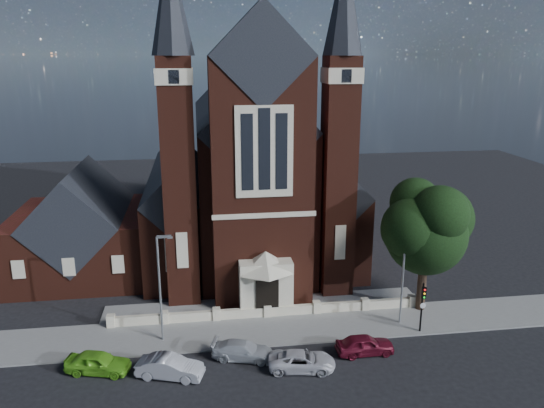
{
  "coord_description": "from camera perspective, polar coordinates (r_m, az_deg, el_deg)",
  "views": [
    {
      "loc": [
        -5.0,
        -31.17,
        20.08
      ],
      "look_at": [
        1.16,
        12.0,
        7.75
      ],
      "focal_mm": 35.0,
      "sensor_mm": 36.0,
      "label": 1
    }
  ],
  "objects": [
    {
      "name": "ground",
      "position": [
        50.59,
        -1.8,
        -7.6
      ],
      "size": [
        120.0,
        120.0,
        0.0
      ],
      "primitive_type": "plane",
      "color": "black",
      "rests_on": "ground"
    },
    {
      "name": "pavement_strip",
      "position": [
        41.24,
        -0.13,
        -13.35
      ],
      "size": [
        60.0,
        5.0,
        0.12
      ],
      "primitive_type": "cube",
      "color": "slate",
      "rests_on": "ground"
    },
    {
      "name": "forecourt_paving",
      "position": [
        44.74,
        -0.86,
        -10.88
      ],
      "size": [
        26.0,
        3.0,
        0.14
      ],
      "primitive_type": "cube",
      "color": "slate",
      "rests_on": "ground"
    },
    {
      "name": "forecourt_wall",
      "position": [
        42.98,
        -0.51,
        -12.06
      ],
      "size": [
        24.0,
        0.4,
        0.9
      ],
      "primitive_type": "cube",
      "color": "beige",
      "rests_on": "ground"
    },
    {
      "name": "church",
      "position": [
        55.63,
        -2.79,
        3.42
      ],
      "size": [
        20.01,
        34.9,
        29.2
      ],
      "color": "#4B1E14",
      "rests_on": "ground"
    },
    {
      "name": "parish_hall",
      "position": [
        52.88,
        -19.74,
        -2.86
      ],
      "size": [
        12.0,
        12.2,
        10.24
      ],
      "color": "#4B1E14",
      "rests_on": "ground"
    },
    {
      "name": "street_tree",
      "position": [
        42.92,
        16.55,
        -2.69
      ],
      "size": [
        6.4,
        6.6,
        10.7
      ],
      "color": "black",
      "rests_on": "ground"
    },
    {
      "name": "street_lamp_left",
      "position": [
        38.54,
        -11.88,
        -8.26
      ],
      "size": [
        1.16,
        0.22,
        8.09
      ],
      "color": "gray",
      "rests_on": "ground"
    },
    {
      "name": "street_lamp_right",
      "position": [
        41.28,
        14.07,
        -6.74
      ],
      "size": [
        1.16,
        0.22,
        8.09
      ],
      "color": "gray",
      "rests_on": "ground"
    },
    {
      "name": "traffic_signal",
      "position": [
        41.12,
        15.9,
        -10.04
      ],
      "size": [
        0.28,
        0.42,
        4.0
      ],
      "color": "black",
      "rests_on": "ground"
    },
    {
      "name": "car_lime_van",
      "position": [
        37.81,
        -18.21,
        -15.88
      ],
      "size": [
        4.51,
        2.67,
        1.44
      ],
      "primitive_type": "imported",
      "rotation": [
        0.0,
        0.0,
        1.33
      ],
      "color": "#6AC026",
      "rests_on": "ground"
    },
    {
      "name": "car_silver_a",
      "position": [
        36.22,
        -10.92,
        -16.86
      ],
      "size": [
        4.58,
        2.7,
        1.42
      ],
      "primitive_type": "imported",
      "rotation": [
        0.0,
        0.0,
        1.28
      ],
      "color": "#AAACB2",
      "rests_on": "ground"
    },
    {
      "name": "car_silver_b",
      "position": [
        37.54,
        -3.12,
        -15.46
      ],
      "size": [
        4.6,
        2.86,
        1.24
      ],
      "primitive_type": "imported",
      "rotation": [
        0.0,
        0.0,
        1.29
      ],
      "color": "silver",
      "rests_on": "ground"
    },
    {
      "name": "car_white_suv",
      "position": [
        36.47,
        3.22,
        -16.49
      ],
      "size": [
        4.7,
        2.71,
        1.23
      ],
      "primitive_type": "imported",
      "rotation": [
        0.0,
        0.0,
        1.41
      ],
      "color": "silver",
      "rests_on": "ground"
    },
    {
      "name": "car_dark_red",
      "position": [
        38.54,
        9.95,
        -14.68
      ],
      "size": [
        4.08,
        1.7,
        1.38
      ],
      "primitive_type": "imported",
      "rotation": [
        0.0,
        0.0,
        1.59
      ],
      "color": "maroon",
      "rests_on": "ground"
    }
  ]
}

